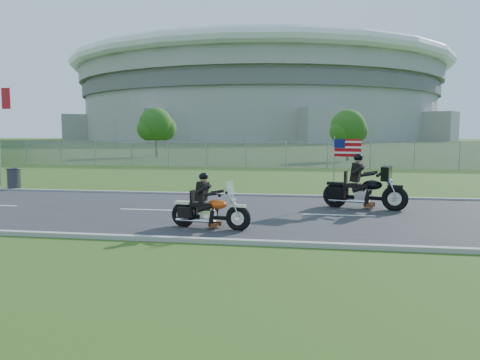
# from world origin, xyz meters

# --- Properties ---
(ground) EXTENTS (420.00, 420.00, 0.00)m
(ground) POSITION_xyz_m (0.00, 0.00, 0.00)
(ground) COLOR #264616
(ground) RESTS_ON ground
(road) EXTENTS (120.00, 8.00, 0.04)m
(road) POSITION_xyz_m (0.00, 0.00, 0.02)
(road) COLOR #28282B
(road) RESTS_ON ground
(curb_north) EXTENTS (120.00, 0.18, 0.12)m
(curb_north) POSITION_xyz_m (0.00, 4.05, 0.05)
(curb_north) COLOR #9E9B93
(curb_north) RESTS_ON ground
(curb_south) EXTENTS (120.00, 0.18, 0.12)m
(curb_south) POSITION_xyz_m (0.00, -4.05, 0.05)
(curb_south) COLOR #9E9B93
(curb_south) RESTS_ON ground
(fence) EXTENTS (60.00, 0.03, 2.00)m
(fence) POSITION_xyz_m (-5.00, 20.00, 1.00)
(fence) COLOR gray
(fence) RESTS_ON ground
(stadium) EXTENTS (140.40, 140.40, 29.20)m
(stadium) POSITION_xyz_m (-20.00, 170.00, 15.58)
(stadium) COLOR #A3A099
(stadium) RESTS_ON ground
(tree_fence_near) EXTENTS (3.52, 3.28, 4.75)m
(tree_fence_near) POSITION_xyz_m (6.04, 30.04, 2.97)
(tree_fence_near) COLOR #382316
(tree_fence_near) RESTS_ON ground
(tree_fence_mid) EXTENTS (3.96, 3.69, 5.30)m
(tree_fence_mid) POSITION_xyz_m (-13.95, 34.04, 3.30)
(tree_fence_mid) COLOR #382316
(tree_fence_mid) RESTS_ON ground
(motorcycle_lead) EXTENTS (2.25, 0.79, 1.52)m
(motorcycle_lead) POSITION_xyz_m (0.51, -2.56, 0.48)
(motorcycle_lead) COLOR black
(motorcycle_lead) RESTS_ON ground
(motorcycle_follow) EXTENTS (2.75, 1.24, 2.34)m
(motorcycle_follow) POSITION_xyz_m (4.87, 1.45, 0.64)
(motorcycle_follow) COLOR black
(motorcycle_follow) RESTS_ON ground
(trash_can) EXTENTS (0.69, 0.69, 0.97)m
(trash_can) POSITION_xyz_m (-10.02, 4.30, 0.49)
(trash_can) COLOR #323237
(trash_can) RESTS_ON ground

